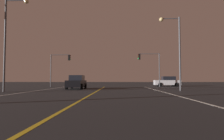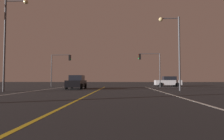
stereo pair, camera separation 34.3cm
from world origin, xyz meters
The scene contains 8 objects.
lane_edge_right centered at (6.33, 13.36, 0.00)m, with size 0.16×38.71×0.01m, color silver.
lane_center_divider centered at (0.00, 13.36, 0.00)m, with size 0.16×38.71×0.01m, color gold.
car_crossing_side centered at (10.55, 35.51, 0.82)m, with size 4.30×2.02×1.70m.
car_oncoming centered at (-3.02, 26.03, 0.82)m, with size 2.02×4.30×1.70m.
traffic_light_near_right centered at (7.08, 33.21, 3.98)m, with size 3.49×0.36×5.33m.
traffic_light_near_left centered at (-7.16, 33.21, 3.90)m, with size 3.29×0.36×5.22m.
street_lamp_left_mid centered at (-8.17, 19.92, 5.57)m, with size 2.29×0.44×8.90m.
street_lamp_right_far centered at (8.14, 22.52, 4.98)m, with size 2.21×0.44×7.82m.
Camera 1 is at (2.05, 1.57, 1.15)m, focal length 31.74 mm.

